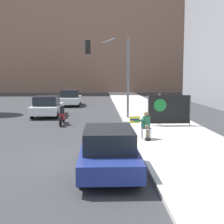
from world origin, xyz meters
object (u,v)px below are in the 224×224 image
(traffic_light_pole, at_px, (113,63))
(car_on_road_midblock, at_px, (70,98))
(motorcycle_on_road, at_px, (62,116))
(pedestrian_behind, at_px, (159,106))
(parked_car_curbside, at_px, (109,150))
(seated_protester, at_px, (146,124))
(car_on_road_nearest, at_px, (47,106))
(protest_banner, at_px, (169,109))

(traffic_light_pole, distance_m, car_on_road_midblock, 11.20)
(traffic_light_pole, bearing_deg, motorcycle_on_road, -151.20)
(pedestrian_behind, height_order, parked_car_curbside, pedestrian_behind)
(seated_protester, height_order, car_on_road_midblock, car_on_road_midblock)
(seated_protester, distance_m, pedestrian_behind, 6.20)
(parked_car_curbside, distance_m, car_on_road_nearest, 13.91)
(car_on_road_nearest, bearing_deg, seated_protester, -56.96)
(protest_banner, bearing_deg, seated_protester, -116.53)
(traffic_light_pole, bearing_deg, parked_car_curbside, -93.05)
(pedestrian_behind, distance_m, car_on_road_nearest, 8.21)
(car_on_road_midblock, height_order, motorcycle_on_road, car_on_road_midblock)
(seated_protester, relative_size, car_on_road_nearest, 0.27)
(protest_banner, height_order, parked_car_curbside, protest_banner)
(traffic_light_pole, relative_size, parked_car_curbside, 1.22)
(car_on_road_midblock, bearing_deg, parked_car_curbside, -81.57)
(protest_banner, bearing_deg, pedestrian_behind, 92.92)
(car_on_road_midblock, bearing_deg, motorcycle_on_road, -87.07)
(parked_car_curbside, bearing_deg, pedestrian_behind, 70.93)
(parked_car_curbside, height_order, motorcycle_on_road, parked_car_curbside)
(car_on_road_midblock, bearing_deg, pedestrian_behind, -58.71)
(protest_banner, xyz_separation_m, traffic_light_pole, (-3.06, 3.09, 2.69))
(parked_car_curbside, bearing_deg, car_on_road_midblock, 98.43)
(pedestrian_behind, bearing_deg, motorcycle_on_road, -130.80)
(motorcycle_on_road, bearing_deg, car_on_road_nearest, 111.30)
(car_on_road_midblock, bearing_deg, protest_banner, -62.82)
(protest_banner, distance_m, parked_car_curbside, 8.78)
(pedestrian_behind, distance_m, motorcycle_on_road, 6.15)
(car_on_road_nearest, distance_m, motorcycle_on_road, 4.24)
(pedestrian_behind, height_order, protest_banner, protest_banner)
(pedestrian_behind, bearing_deg, parked_car_curbside, -68.02)
(pedestrian_behind, height_order, car_on_road_nearest, pedestrian_behind)
(pedestrian_behind, bearing_deg, car_on_road_nearest, -160.99)
(seated_protester, height_order, traffic_light_pole, traffic_light_pole)
(motorcycle_on_road, bearing_deg, traffic_light_pole, 28.80)
(seated_protester, xyz_separation_m, protest_banner, (1.85, 3.71, 0.25))
(protest_banner, relative_size, car_on_road_midblock, 0.53)
(seated_protester, relative_size, car_on_road_midblock, 0.26)
(pedestrian_behind, xyz_separation_m, protest_banner, (0.11, -2.24, 0.05))
(traffic_light_pole, relative_size, car_on_road_nearest, 1.18)
(traffic_light_pole, relative_size, motorcycle_on_road, 2.45)
(pedestrian_behind, bearing_deg, traffic_light_pole, -155.08)
(pedestrian_behind, xyz_separation_m, motorcycle_on_road, (-6.07, -0.87, -0.48))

